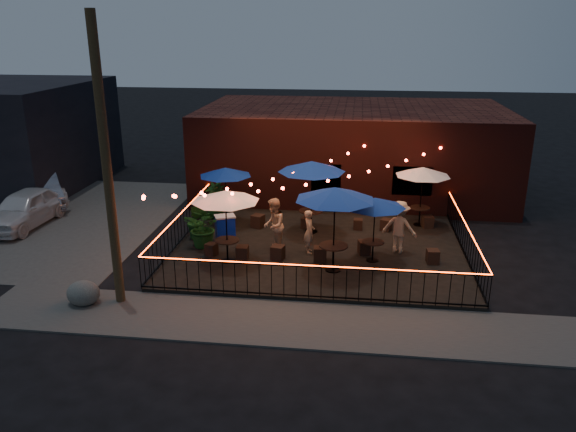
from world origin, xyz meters
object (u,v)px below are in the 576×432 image
object	(u,v)px
cafe_table_3	(312,167)
cafe_table_4	(375,203)
cooler	(225,228)
boulder	(83,293)
cafe_table_2	(335,195)
cafe_table_5	(423,172)
utility_pole	(107,167)
cafe_table_1	(225,173)
cafe_table_0	(225,197)

from	to	relation	value
cafe_table_3	cafe_table_4	size ratio (longest dim) A/B	1.30
cooler	boulder	distance (m)	5.93
cafe_table_2	cafe_table_5	world-z (taller)	cafe_table_2
utility_pole	cafe_table_1	xyz separation A→B (m)	(1.60, 6.70, -1.79)
cafe_table_4	cafe_table_1	bearing A→B (deg)	151.30
cafe_table_1	cafe_table_5	size ratio (longest dim) A/B	0.83
cafe_table_2	cafe_table_4	world-z (taller)	cafe_table_2
cafe_table_4	boulder	bearing A→B (deg)	-154.72
cafe_table_1	cafe_table_3	world-z (taller)	cafe_table_3
cafe_table_0	cafe_table_1	world-z (taller)	cafe_table_0
cafe_table_0	boulder	xyz separation A→B (m)	(-3.46, -3.24, -2.03)
utility_pole	boulder	bearing A→B (deg)	-162.97
cooler	cafe_table_3	bearing A→B (deg)	-1.29
cafe_table_1	boulder	size ratio (longest dim) A/B	2.46
cafe_table_3	cafe_table_5	world-z (taller)	cafe_table_3
cooler	boulder	bearing A→B (deg)	-143.40
cafe_table_1	cafe_table_2	distance (m)	5.99
cafe_table_1	cafe_table_2	size ratio (longest dim) A/B	0.69
cafe_table_2	boulder	bearing A→B (deg)	-157.03
cafe_table_2	cafe_table_4	distance (m)	1.66
cafe_table_5	boulder	xyz separation A→B (m)	(-10.11, -7.70, -1.92)
cafe_table_5	cafe_table_4	bearing A→B (deg)	-116.28
cafe_table_4	boulder	size ratio (longest dim) A/B	2.39
utility_pole	cafe_table_1	world-z (taller)	utility_pole
cafe_table_0	cafe_table_3	xyz separation A→B (m)	(2.50, 3.15, 0.28)
utility_pole	boulder	size ratio (longest dim) A/B	8.70
cafe_table_0	cafe_table_5	world-z (taller)	cafe_table_0
cafe_table_0	cafe_table_5	size ratio (longest dim) A/B	1.07
utility_pole	cooler	bearing A→B (deg)	67.85
cafe_table_1	cafe_table_2	xyz separation A→B (m)	(4.40, -4.04, 0.46)
utility_pole	cafe_table_3	size ratio (longest dim) A/B	2.80
cafe_table_4	cooler	xyz separation A→B (m)	(-5.30, 1.25, -1.53)
cafe_table_0	cafe_table_3	bearing A→B (deg)	51.49
cooler	cafe_table_2	bearing A→B (deg)	-52.17
utility_pole	cafe_table_0	world-z (taller)	utility_pole
cafe_table_3	cafe_table_2	bearing A→B (deg)	-73.65
cafe_table_2	cafe_table_5	bearing A→B (deg)	56.43
cafe_table_1	cooler	world-z (taller)	cafe_table_1
cafe_table_3	boulder	size ratio (longest dim) A/B	3.10
cafe_table_1	cafe_table_4	bearing A→B (deg)	-28.70
utility_pole	cafe_table_5	distance (m)	11.89
cafe_table_2	cooler	world-z (taller)	cafe_table_2
cafe_table_1	cafe_table_4	xyz separation A→B (m)	(5.67, -3.10, -0.06)
cafe_table_4	cooler	size ratio (longest dim) A/B	2.33
cafe_table_3	cafe_table_4	world-z (taller)	cafe_table_3
cafe_table_0	cooler	world-z (taller)	cafe_table_0
cafe_table_4	cafe_table_5	world-z (taller)	cafe_table_5
utility_pole	cafe_table_1	bearing A→B (deg)	76.56
utility_pole	cafe_table_2	size ratio (longest dim) A/B	2.45
utility_pole	boulder	world-z (taller)	utility_pole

